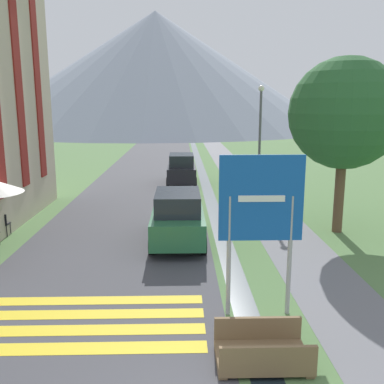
{
  "coord_description": "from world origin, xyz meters",
  "views": [
    {
      "loc": [
        -0.28,
        -5.26,
        4.71
      ],
      "look_at": [
        0.12,
        10.0,
        1.57
      ],
      "focal_mm": 40.0,
      "sensor_mm": 36.0,
      "label": 1
    }
  ],
  "objects_px": {
    "cafe_chair_far_right": "(1,220)",
    "streetlamp": "(260,134)",
    "cafe_chair_far_left": "(2,223)",
    "tree_by_path": "(345,114)",
    "parked_car_near": "(178,217)",
    "road_sign": "(261,212)",
    "parked_car_far": "(181,169)",
    "footbridge": "(262,352)"
  },
  "relations": [
    {
      "from": "cafe_chair_far_right",
      "to": "road_sign",
      "type": "bearing_deg",
      "value": -65.53
    },
    {
      "from": "streetlamp",
      "to": "tree_by_path",
      "type": "distance_m",
      "value": 5.78
    },
    {
      "from": "parked_car_far",
      "to": "streetlamp",
      "type": "distance_m",
      "value": 6.44
    },
    {
      "from": "cafe_chair_far_right",
      "to": "tree_by_path",
      "type": "xyz_separation_m",
      "value": [
        12.52,
        -0.07,
        3.86
      ]
    },
    {
      "from": "footbridge",
      "to": "cafe_chair_far_right",
      "type": "relative_size",
      "value": 2.0
    },
    {
      "from": "road_sign",
      "to": "cafe_chair_far_right",
      "type": "xyz_separation_m",
      "value": [
        -8.39,
        6.43,
        -1.89
      ]
    },
    {
      "from": "cafe_chair_far_left",
      "to": "parked_car_near",
      "type": "bearing_deg",
      "value": 19.27
    },
    {
      "from": "streetlamp",
      "to": "tree_by_path",
      "type": "bearing_deg",
      "value": -68.78
    },
    {
      "from": "parked_car_near",
      "to": "streetlamp",
      "type": "bearing_deg",
      "value": 58.6
    },
    {
      "from": "parked_car_far",
      "to": "streetlamp",
      "type": "bearing_deg",
      "value": -50.78
    },
    {
      "from": "road_sign",
      "to": "cafe_chair_far_right",
      "type": "relative_size",
      "value": 4.31
    },
    {
      "from": "parked_car_far",
      "to": "cafe_chair_far_left",
      "type": "distance_m",
      "value": 12.12
    },
    {
      "from": "road_sign",
      "to": "tree_by_path",
      "type": "bearing_deg",
      "value": 57.02
    },
    {
      "from": "road_sign",
      "to": "footbridge",
      "type": "distance_m",
      "value": 2.9
    },
    {
      "from": "parked_car_near",
      "to": "parked_car_far",
      "type": "xyz_separation_m",
      "value": [
        0.15,
        11.09,
        -0.0
      ]
    },
    {
      "from": "parked_car_near",
      "to": "cafe_chair_far_right",
      "type": "relative_size",
      "value": 4.72
    },
    {
      "from": "road_sign",
      "to": "tree_by_path",
      "type": "distance_m",
      "value": 7.85
    },
    {
      "from": "parked_car_far",
      "to": "cafe_chair_far_right",
      "type": "height_order",
      "value": "parked_car_far"
    },
    {
      "from": "cafe_chair_far_left",
      "to": "cafe_chair_far_right",
      "type": "xyz_separation_m",
      "value": [
        -0.19,
        0.37,
        0.0
      ]
    },
    {
      "from": "road_sign",
      "to": "parked_car_near",
      "type": "xyz_separation_m",
      "value": [
        -1.86,
        5.21,
        -1.49
      ]
    },
    {
      "from": "footbridge",
      "to": "streetlamp",
      "type": "distance_m",
      "value": 14.09
    },
    {
      "from": "parked_car_near",
      "to": "streetlamp",
      "type": "relative_size",
      "value": 0.72
    },
    {
      "from": "parked_car_near",
      "to": "parked_car_far",
      "type": "bearing_deg",
      "value": 89.23
    },
    {
      "from": "cafe_chair_far_left",
      "to": "tree_by_path",
      "type": "xyz_separation_m",
      "value": [
        12.33,
        0.3,
        3.86
      ]
    },
    {
      "from": "cafe_chair_far_left",
      "to": "tree_by_path",
      "type": "height_order",
      "value": "tree_by_path"
    },
    {
      "from": "footbridge",
      "to": "parked_car_far",
      "type": "relative_size",
      "value": 0.44
    },
    {
      "from": "tree_by_path",
      "to": "cafe_chair_far_right",
      "type": "bearing_deg",
      "value": 179.7
    },
    {
      "from": "parked_car_far",
      "to": "streetlamp",
      "type": "relative_size",
      "value": 0.69
    },
    {
      "from": "cafe_chair_far_left",
      "to": "tree_by_path",
      "type": "distance_m",
      "value": 12.93
    },
    {
      "from": "road_sign",
      "to": "streetlamp",
      "type": "xyz_separation_m",
      "value": [
        2.08,
        11.65,
        0.88
      ]
    },
    {
      "from": "road_sign",
      "to": "parked_car_far",
      "type": "relative_size",
      "value": 0.95
    },
    {
      "from": "cafe_chair_far_right",
      "to": "footbridge",
      "type": "bearing_deg",
      "value": -73.73
    },
    {
      "from": "road_sign",
      "to": "footbridge",
      "type": "height_order",
      "value": "road_sign"
    },
    {
      "from": "road_sign",
      "to": "tree_by_path",
      "type": "height_order",
      "value": "tree_by_path"
    },
    {
      "from": "cafe_chair_far_right",
      "to": "streetlamp",
      "type": "distance_m",
      "value": 12.02
    },
    {
      "from": "streetlamp",
      "to": "parked_car_near",
      "type": "bearing_deg",
      "value": -121.4
    },
    {
      "from": "footbridge",
      "to": "tree_by_path",
      "type": "xyz_separation_m",
      "value": [
        4.39,
        8.27,
        4.15
      ]
    },
    {
      "from": "footbridge",
      "to": "cafe_chair_far_left",
      "type": "bearing_deg",
      "value": 134.93
    },
    {
      "from": "road_sign",
      "to": "parked_car_near",
      "type": "distance_m",
      "value": 5.73
    },
    {
      "from": "road_sign",
      "to": "streetlamp",
      "type": "relative_size",
      "value": 0.66
    },
    {
      "from": "parked_car_far",
      "to": "tree_by_path",
      "type": "relative_size",
      "value": 0.6
    },
    {
      "from": "tree_by_path",
      "to": "streetlamp",
      "type": "bearing_deg",
      "value": 111.22
    }
  ]
}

